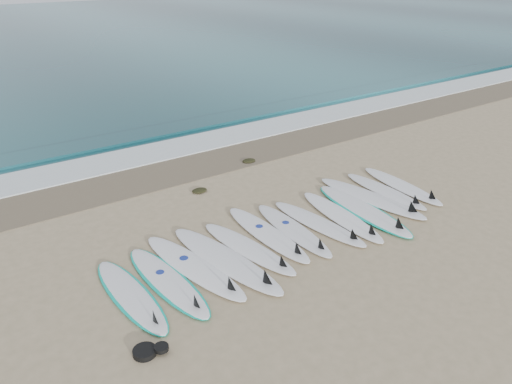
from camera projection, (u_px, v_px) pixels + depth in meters
ground at (294, 231)px, 9.69m from camera, size 120.00×120.00×0.00m
wet_sand_band at (192, 166)px, 12.72m from camera, size 120.00×1.80×0.01m
foam_band at (168, 150)px, 13.75m from camera, size 120.00×1.40×0.04m
wave_crest at (145, 134)px, 14.85m from camera, size 120.00×1.00×0.10m
surfboard_0 at (131, 296)px, 7.75m from camera, size 0.63×2.36×0.30m
surfboard_1 at (168, 282)px, 8.09m from camera, size 0.71×2.49×0.31m
surfboard_2 at (196, 267)px, 8.44m from camera, size 0.93×2.73×0.34m
surfboard_3 at (227, 260)px, 8.63m from camera, size 0.97×2.93×0.37m
surfboard_4 at (250, 249)px, 8.99m from camera, size 0.81×2.45×0.31m
surfboard_5 at (269, 234)px, 9.45m from camera, size 0.57×2.55×0.33m
surfboard_6 at (294, 230)px, 9.60m from camera, size 0.70×2.45×0.31m
surfboard_7 at (320, 224)px, 9.83m from camera, size 0.72×2.46×0.31m
surfboard_8 at (343, 217)px, 10.10m from camera, size 0.80×2.57×0.32m
surfboard_9 at (364, 210)px, 10.37m from camera, size 0.88×2.81×0.35m
surfboard_10 at (373, 198)px, 10.86m from camera, size 0.90×2.83×0.36m
surfboard_11 at (387, 191)px, 11.21m from camera, size 0.55×2.36×0.30m
surfboard_12 at (403, 186)px, 11.46m from camera, size 0.75×2.48×0.31m
seaweed_near at (200, 190)px, 11.30m from camera, size 0.35×0.28×0.07m
seaweed_far at (249, 161)px, 12.96m from camera, size 0.36×0.28×0.07m
leash_coil at (148, 351)px, 6.66m from camera, size 0.46×0.36×0.11m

